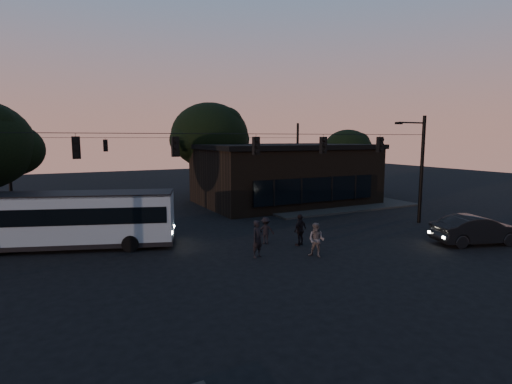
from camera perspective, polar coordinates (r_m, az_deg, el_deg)
name	(u,v)px	position (r m, az deg, el deg)	size (l,w,h in m)	color
ground	(294,264)	(19.42, 5.43, -10.25)	(120.00, 120.00, 0.00)	black
sidewalk_far_right	(323,202)	(37.29, 9.55, -1.48)	(14.00, 10.00, 0.15)	black
building	(284,174)	(36.94, 4.07, 2.64)	(15.40, 10.41, 5.40)	black
tree_behind	(210,136)	(40.08, -6.61, 7.99)	(7.60, 7.60, 9.43)	black
tree_right	(347,151)	(43.69, 12.93, 5.78)	(5.20, 5.20, 6.86)	black
signal_rig_near	(256,166)	(22.00, 0.00, 3.74)	(26.24, 0.30, 7.50)	black
signal_rig_far	(176,158)	(36.98, -11.32, 4.84)	(26.24, 0.30, 7.50)	black
bus	(72,217)	(23.86, -24.81, -3.30)	(11.04, 5.88, 3.04)	#8093A3
car	(477,230)	(25.88, 29.04, -4.75)	(1.74, 4.98, 1.64)	black
pedestrian_a	(258,239)	(20.18, 0.23, -6.71)	(0.69, 0.45, 1.89)	black
pedestrian_b	(316,240)	(20.50, 8.63, -6.79)	(0.85, 0.66, 1.74)	#514A4C
pedestrian_c	(300,230)	(22.50, 6.33, -5.39)	(1.05, 0.44, 1.79)	black
pedestrian_d	(266,230)	(22.83, 1.39, -5.49)	(0.98, 0.57, 1.52)	black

